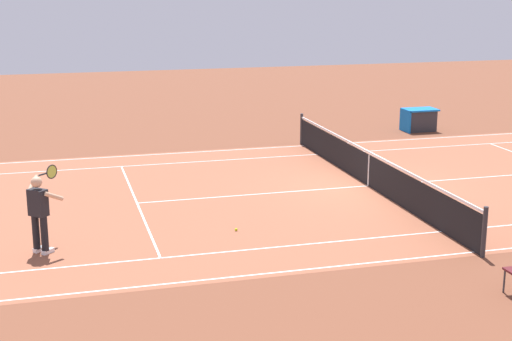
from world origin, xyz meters
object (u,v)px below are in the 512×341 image
Objects in this scene: tennis_net at (369,169)px; tennis_player_near at (39,210)px; tennis_ball at (236,229)px; equipment_cart_tarped at (419,120)px.

tennis_net is 9.29m from tennis_player_near.
tennis_ball is 0.05× the size of equipment_cart_tarped.
tennis_player_near reaches higher than tennis_net.
tennis_ball is (4.48, 2.82, -0.46)m from tennis_net.
equipment_cart_tarped is (-9.56, -9.75, 0.40)m from tennis_ball.
tennis_player_near is 25.71× the size of tennis_ball.
tennis_player_near is 1.36× the size of equipment_cart_tarped.
tennis_ball is at bearing -175.95° from tennis_player_near.
tennis_net is 9.36× the size of equipment_cart_tarped.
equipment_cart_tarped is at bearing -134.45° from tennis_ball.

